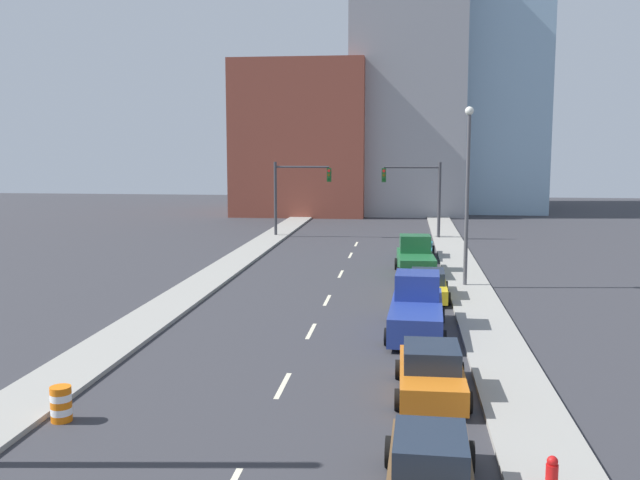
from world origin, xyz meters
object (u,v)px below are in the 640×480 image
at_px(sedan_yellow, 428,286).
at_px(traffic_signal_left, 292,188).
at_px(sedan_orange, 431,372).
at_px(sedan_teal, 418,248).
at_px(traffic_signal_right, 422,189).
at_px(traffic_barrel, 61,404).
at_px(fire_hydrant, 552,475).
at_px(pickup_truck_blue, 417,310).
at_px(street_lamp, 467,185).
at_px(sedan_brown, 430,469).
at_px(pickup_truck_green, 415,259).

bearing_deg(sedan_yellow, traffic_signal_left, 115.03).
bearing_deg(sedan_orange, sedan_teal, 89.56).
xyz_separation_m(traffic_signal_right, traffic_barrel, (-10.29, -39.55, -3.49)).
xyz_separation_m(traffic_signal_left, fire_hydrant, (12.28, -42.14, -3.55)).
height_order(fire_hydrant, sedan_orange, sedan_orange).
height_order(traffic_signal_left, pickup_truck_blue, traffic_signal_left).
xyz_separation_m(traffic_signal_right, street_lamp, (1.84, -19.78, 1.35)).
height_order(sedan_orange, pickup_truck_blue, pickup_truck_blue).
bearing_deg(traffic_signal_left, sedan_brown, -77.16).
height_order(sedan_yellow, sedan_teal, sedan_teal).
bearing_deg(fire_hydrant, sedan_brown, -168.18).
distance_m(traffic_signal_right, pickup_truck_green, 16.36).
bearing_deg(traffic_signal_right, traffic_barrel, -104.59).
relative_size(sedan_brown, pickup_truck_green, 0.86).
distance_m(traffic_signal_left, traffic_barrel, 39.71).
xyz_separation_m(sedan_yellow, sedan_teal, (-0.28, 12.64, 0.05)).
relative_size(fire_hydrant, sedan_brown, 0.18).
bearing_deg(sedan_brown, street_lamp, 85.18).
distance_m(sedan_brown, pickup_truck_green, 26.62).
xyz_separation_m(street_lamp, sedan_teal, (-2.28, 9.74, -4.65)).
relative_size(traffic_barrel, pickup_truck_green, 0.18).
bearing_deg(sedan_teal, street_lamp, -74.12).
xyz_separation_m(traffic_signal_right, sedan_orange, (-0.45, -36.30, -3.30)).
bearing_deg(pickup_truck_blue, traffic_signal_right, 90.47).
distance_m(sedan_brown, sedan_yellow, 20.00).
bearing_deg(pickup_truck_blue, sedan_orange, -85.34).
relative_size(traffic_signal_left, pickup_truck_green, 1.15).
distance_m(street_lamp, sedan_brown, 23.50).
xyz_separation_m(traffic_barrel, sedan_teal, (9.85, 29.52, 0.20)).
xyz_separation_m(sedan_orange, pickup_truck_green, (-0.22, 20.25, 0.21)).
bearing_deg(fire_hydrant, sedan_teal, 94.10).
relative_size(traffic_signal_right, pickup_truck_green, 1.15).
bearing_deg(traffic_barrel, traffic_signal_right, 75.41).
xyz_separation_m(traffic_signal_right, sedan_yellow, (-0.16, -22.68, -3.34)).
relative_size(street_lamp, fire_hydrant, 11.09).
xyz_separation_m(street_lamp, fire_hydrant, (0.02, -22.36, -4.91)).
xyz_separation_m(traffic_signal_left, sedan_brown, (9.72, -42.67, -3.32)).
relative_size(traffic_signal_left, sedan_brown, 1.34).
relative_size(traffic_barrel, fire_hydrant, 1.14).
distance_m(street_lamp, fire_hydrant, 22.89).
relative_size(street_lamp, sedan_teal, 1.93).
relative_size(traffic_signal_right, pickup_truck_blue, 0.99).
distance_m(traffic_signal_left, fire_hydrant, 44.03).
distance_m(fire_hydrant, sedan_teal, 32.18).
xyz_separation_m(traffic_signal_left, sedan_teal, (9.97, -10.04, -3.30)).
relative_size(traffic_signal_left, traffic_barrel, 6.39).
height_order(sedan_brown, pickup_truck_blue, pickup_truck_blue).
distance_m(traffic_barrel, fire_hydrant, 12.43).
relative_size(traffic_signal_right, traffic_barrel, 6.39).
bearing_deg(sedan_yellow, sedan_teal, 91.97).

